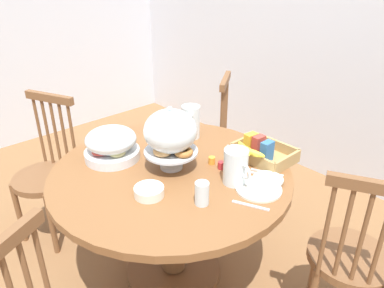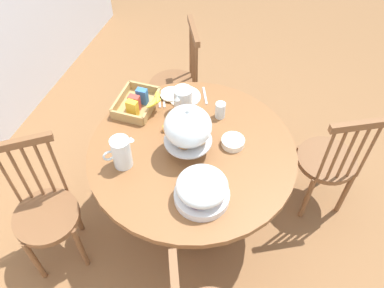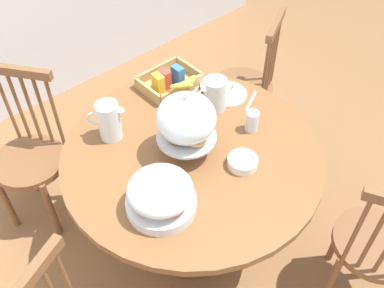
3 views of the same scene
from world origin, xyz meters
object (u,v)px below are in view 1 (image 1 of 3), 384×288
object	(u,v)px
windsor_chair_facing_door	(350,260)
cereal_bowl	(149,191)
milk_pitcher	(236,168)
china_plate_small	(268,179)
fruit_platter_covered	(111,144)
cereal_basket	(261,151)
pastry_stand_with_dome	(171,134)
windsor_chair_far_side	(205,142)
orange_juice_pitcher	(191,123)
dining_table	(172,202)
windsor_chair_near_window	(47,176)
drinking_glass	(202,193)
china_plate_large	(259,189)

from	to	relation	value
windsor_chair_facing_door	cereal_bowl	distance (m)	1.00
milk_pitcher	china_plate_small	xyz separation A→B (m)	(0.11, 0.12, -0.06)
fruit_platter_covered	cereal_bowl	size ratio (longest dim) A/B	2.14
milk_pitcher	cereal_basket	xyz separation A→B (m)	(-0.07, 0.28, -0.04)
pastry_stand_with_dome	milk_pitcher	xyz separation A→B (m)	(0.32, 0.14, -0.12)
windsor_chair_far_side	orange_juice_pitcher	size ratio (longest dim) A/B	4.84
windsor_chair_far_side	pastry_stand_with_dome	xyz separation A→B (m)	(0.50, -0.75, 0.48)
orange_juice_pitcher	milk_pitcher	bearing A→B (deg)	-19.59
dining_table	windsor_chair_facing_door	distance (m)	0.93
fruit_platter_covered	cereal_basket	distance (m)	0.81
windsor_chair_near_window	pastry_stand_with_dome	xyz separation A→B (m)	(0.84, 0.36, 0.48)
orange_juice_pitcher	china_plate_small	bearing A→B (deg)	-5.96
cereal_bowl	drinking_glass	bearing A→B (deg)	33.01
windsor_chair_near_window	milk_pitcher	xyz separation A→B (m)	(1.16, 0.50, 0.37)
dining_table	drinking_glass	xyz separation A→B (m)	(0.32, -0.09, 0.26)
fruit_platter_covered	dining_table	bearing A→B (deg)	26.21
windsor_chair_far_side	cereal_bowl	world-z (taller)	windsor_chair_far_side
dining_table	windsor_chair_near_window	bearing A→B (deg)	-158.15
cereal_basket	drinking_glass	xyz separation A→B (m)	(0.08, -0.53, 0.01)
pastry_stand_with_dome	drinking_glass	distance (m)	0.38
dining_table	windsor_chair_near_window	distance (m)	0.93
china_plate_small	china_plate_large	bearing A→B (deg)	-81.59
milk_pitcher	china_plate_small	world-z (taller)	milk_pitcher
milk_pitcher	china_plate_large	bearing A→B (deg)	14.83
milk_pitcher	dining_table	bearing A→B (deg)	-152.71
windsor_chair_facing_door	cereal_basket	xyz separation A→B (m)	(-0.60, 0.04, 0.33)
windsor_chair_facing_door	china_plate_large	bearing A→B (deg)	-153.50
windsor_chair_far_side	cereal_basket	xyz separation A→B (m)	(0.76, -0.33, 0.33)
windsor_chair_far_side	china_plate_large	distance (m)	1.15
milk_pitcher	windsor_chair_far_side	bearing A→B (deg)	143.50
pastry_stand_with_dome	china_plate_large	distance (m)	0.51
windsor_chair_far_side	orange_juice_pitcher	bearing A→B (deg)	-54.93
windsor_chair_near_window	pastry_stand_with_dome	distance (m)	1.04
china_plate_large	fruit_platter_covered	bearing A→B (deg)	-155.09
dining_table	fruit_platter_covered	xyz separation A→B (m)	(-0.31, -0.15, 0.29)
china_plate_small	drinking_glass	bearing A→B (deg)	-103.99
dining_table	orange_juice_pitcher	distance (m)	0.51
windsor_chair_near_window	windsor_chair_facing_door	xyz separation A→B (m)	(1.70, 0.74, 0.00)
china_plate_small	cereal_bowl	xyz separation A→B (m)	(-0.30, -0.50, 0.01)
fruit_platter_covered	cereal_basket	xyz separation A→B (m)	(0.55, 0.59, -0.04)
pastry_stand_with_dome	cereal_bowl	distance (m)	0.32
pastry_stand_with_dome	milk_pitcher	bearing A→B (deg)	23.22
windsor_chair_facing_door	fruit_platter_covered	world-z (taller)	windsor_chair_facing_door
orange_juice_pitcher	fruit_platter_covered	bearing A→B (deg)	-100.28
drinking_glass	windsor_chair_near_window	bearing A→B (deg)	-167.64
cereal_basket	windsor_chair_facing_door	bearing A→B (deg)	-4.26
orange_juice_pitcher	china_plate_large	size ratio (longest dim) A/B	0.91
china_plate_large	drinking_glass	xyz separation A→B (m)	(-0.10, -0.28, 0.05)
cereal_basket	drinking_glass	bearing A→B (deg)	-80.85
windsor_chair_far_side	milk_pitcher	distance (m)	1.09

